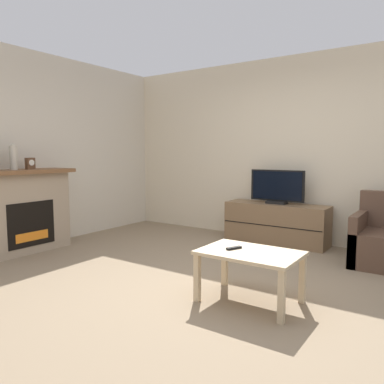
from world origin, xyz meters
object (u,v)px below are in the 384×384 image
tv (277,188)px  mantel_vase_centre_left (13,157)px  tv_stand (276,223)px  remote (234,248)px  coffee_table (250,259)px  mantel_clock (30,163)px  fireplace (22,211)px

tv → mantel_vase_centre_left: bearing=-135.7°
tv_stand → tv: tv is taller
tv_stand → remote: size_ratio=9.57×
remote → mantel_vase_centre_left: bearing=-151.6°
tv_stand → remote: (0.49, -2.21, 0.18)m
coffee_table → tv: bearing=106.2°
mantel_vase_centre_left → coffee_table: bearing=4.9°
mantel_clock → tv: (2.53, 2.24, -0.37)m
mantel_vase_centre_left → mantel_clock: (0.00, 0.23, -0.08)m
tv → fireplace: bearing=-137.0°
tv_stand → coffee_table: tv_stand is taller
mantel_clock → mantel_vase_centre_left: bearing=-90.2°
mantel_clock → tv_stand: bearing=41.6°
remote → tv: bearing=125.9°
fireplace → remote: fireplace is taller
fireplace → tv_stand: 3.49m
mantel_clock → tv_stand: (2.53, 2.24, -0.88)m
mantel_vase_centre_left → remote: 3.13m
tv_stand → remote: bearing=-77.6°
fireplace → mantel_clock: (0.02, 0.13, 0.61)m
mantel_clock → tv_stand: size_ratio=0.10×
remote → fireplace: bearing=-153.5°
mantel_vase_centre_left → tv_stand: (2.53, 2.47, -0.96)m
fireplace → tv: fireplace is taller
mantel_vase_centre_left → mantel_clock: mantel_vase_centre_left is taller
tv_stand → tv: 0.51m
fireplace → mantel_vase_centre_left: bearing=-80.2°
mantel_clock → coffee_table: size_ratio=0.18×
coffee_table → remote: (-0.15, -0.01, 0.08)m
mantel_vase_centre_left → remote: size_ratio=2.17×
tv_stand → tv: (-0.00, -0.00, 0.51)m
fireplace → remote: size_ratio=8.43×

